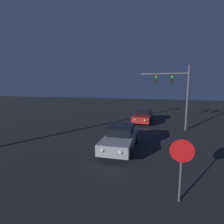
{
  "coord_description": "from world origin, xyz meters",
  "views": [
    {
      "loc": [
        4.21,
        5.15,
        3.96
      ],
      "look_at": [
        0.0,
        18.64,
        1.86
      ],
      "focal_mm": 28.0,
      "sensor_mm": 36.0,
      "label": 1
    }
  ],
  "objects_px": {
    "car_near": "(121,137)",
    "stop_sign": "(181,158)",
    "car_far": "(143,116)",
    "traffic_signal_mast": "(175,88)"
  },
  "relations": [
    {
      "from": "car_near",
      "to": "stop_sign",
      "type": "height_order",
      "value": "stop_sign"
    },
    {
      "from": "car_far",
      "to": "traffic_signal_mast",
      "type": "relative_size",
      "value": 0.82
    },
    {
      "from": "car_near",
      "to": "stop_sign",
      "type": "distance_m",
      "value": 5.47
    },
    {
      "from": "car_near",
      "to": "traffic_signal_mast",
      "type": "xyz_separation_m",
      "value": [
        3.34,
        6.35,
        3.07
      ]
    },
    {
      "from": "car_far",
      "to": "traffic_signal_mast",
      "type": "xyz_separation_m",
      "value": [
        3.06,
        -2.27,
        3.07
      ]
    },
    {
      "from": "stop_sign",
      "to": "traffic_signal_mast",
      "type": "bearing_deg",
      "value": 89.33
    },
    {
      "from": "car_far",
      "to": "stop_sign",
      "type": "xyz_separation_m",
      "value": [
        2.93,
        -12.98,
        0.79
      ]
    },
    {
      "from": "stop_sign",
      "to": "car_near",
      "type": "bearing_deg",
      "value": 126.47
    },
    {
      "from": "car_near",
      "to": "stop_sign",
      "type": "bearing_deg",
      "value": 123.43
    },
    {
      "from": "car_near",
      "to": "car_far",
      "type": "xyz_separation_m",
      "value": [
        0.29,
        8.62,
        0.0
      ]
    }
  ]
}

